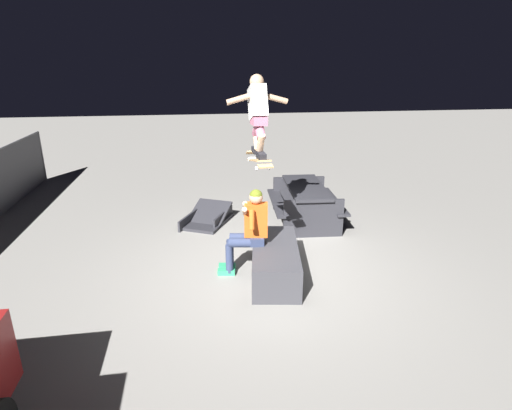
# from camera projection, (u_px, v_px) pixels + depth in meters

# --- Properties ---
(ground_plane) EXTENTS (40.00, 40.00, 0.00)m
(ground_plane) POSITION_uv_depth(u_px,v_px,m) (269.00, 271.00, 6.36)
(ground_plane) COLOR gray
(ledge_box_main) EXTENTS (1.66, 0.90, 0.49)m
(ledge_box_main) POSITION_uv_depth(u_px,v_px,m) (275.00, 261.00, 6.14)
(ledge_box_main) COLOR #38383D
(ledge_box_main) RESTS_ON ground
(person_sitting_on_ledge) EXTENTS (0.60, 0.78, 1.32)m
(person_sitting_on_ledge) POSITION_uv_depth(u_px,v_px,m) (249.00, 227.00, 6.10)
(person_sitting_on_ledge) COLOR #2D3856
(person_sitting_on_ledge) RESTS_ON ground
(skateboard) EXTENTS (1.03, 0.26, 0.17)m
(skateboard) POSITION_uv_depth(u_px,v_px,m) (259.00, 160.00, 5.97)
(skateboard) COLOR #AD8451
(skater_airborne) EXTENTS (0.62, 0.89, 1.12)m
(skater_airborne) POSITION_uv_depth(u_px,v_px,m) (258.00, 112.00, 5.80)
(skater_airborne) COLOR black
(kicker_ramp) EXTENTS (1.26, 1.12, 0.43)m
(kicker_ramp) POSITION_uv_depth(u_px,v_px,m) (207.00, 220.00, 8.23)
(kicker_ramp) COLOR #28282D
(kicker_ramp) RESTS_ON ground
(picnic_table_back) EXTENTS (1.78, 1.44, 0.75)m
(picnic_table_back) POSITION_uv_depth(u_px,v_px,m) (306.00, 198.00, 8.16)
(picnic_table_back) COLOR #28282D
(picnic_table_back) RESTS_ON ground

